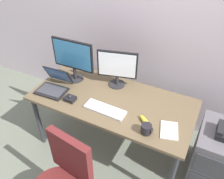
% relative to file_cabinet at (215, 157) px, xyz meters
% --- Properties ---
extents(ground_plane, '(8.00, 8.00, 0.00)m').
position_rel_file_cabinet_xyz_m(ground_plane, '(-1.10, -0.09, -0.33)').
color(ground_plane, slate).
extents(back_wall, '(6.00, 0.10, 2.80)m').
position_rel_file_cabinet_xyz_m(back_wall, '(-1.10, 0.65, 1.07)').
color(back_wall, silver).
rests_on(back_wall, ground).
extents(desk, '(1.66, 0.78, 0.73)m').
position_rel_file_cabinet_xyz_m(desk, '(-1.10, -0.09, 0.32)').
color(desk, brown).
rests_on(desk, ground).
extents(file_cabinet, '(0.42, 0.53, 0.66)m').
position_rel_file_cabinet_xyz_m(file_cabinet, '(0.00, 0.00, 0.00)').
color(file_cabinet, '#5A565C').
rests_on(file_cabinet, ground).
extents(monitor_main, '(0.48, 0.18, 0.48)m').
position_rel_file_cabinet_xyz_m(monitor_main, '(-1.63, 0.04, 0.68)').
color(monitor_main, '#262628').
rests_on(monitor_main, desk).
extents(monitor_side, '(0.42, 0.18, 0.41)m').
position_rel_file_cabinet_xyz_m(monitor_side, '(-1.16, 0.15, 0.62)').
color(monitor_side, '#262628').
rests_on(monitor_side, desk).
extents(keyboard, '(0.41, 0.15, 0.03)m').
position_rel_file_cabinet_xyz_m(keyboard, '(-1.08, -0.27, 0.41)').
color(keyboard, silver).
rests_on(keyboard, desk).
extents(laptop, '(0.33, 0.34, 0.22)m').
position_rel_file_cabinet_xyz_m(laptop, '(-1.72, -0.22, 0.44)').
color(laptop, black).
rests_on(laptop, desk).
extents(trackball_mouse, '(0.11, 0.09, 0.07)m').
position_rel_file_cabinet_xyz_m(trackball_mouse, '(-1.46, -0.30, 0.42)').
color(trackball_mouse, black).
rests_on(trackball_mouse, desk).
extents(coffee_mug, '(0.10, 0.09, 0.09)m').
position_rel_file_cabinet_xyz_m(coffee_mug, '(-0.63, -0.36, 0.44)').
color(coffee_mug, black).
rests_on(coffee_mug, desk).
extents(paper_notepad, '(0.20, 0.24, 0.01)m').
position_rel_file_cabinet_xyz_m(paper_notepad, '(-0.46, -0.25, 0.40)').
color(paper_notepad, white).
rests_on(paper_notepad, desk).
extents(banana, '(0.18, 0.15, 0.04)m').
position_rel_file_cabinet_xyz_m(banana, '(-0.67, -0.26, 0.41)').
color(banana, yellow).
rests_on(banana, desk).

